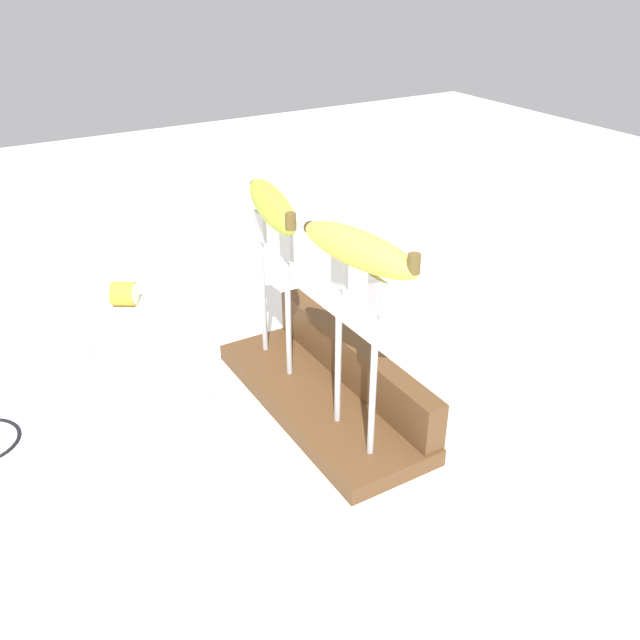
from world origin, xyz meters
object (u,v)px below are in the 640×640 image
banana_raised_right (359,249)px  fork_fallen_near (89,329)px  banana_raised_left (272,205)px  fork_stand_right (356,341)px  fork_fallen_far (167,389)px  fork_stand_left (274,281)px  banana_chunk_near (124,294)px

banana_raised_right → fork_fallen_near: banana_raised_right is taller
banana_raised_left → fork_fallen_near: (-0.24, -0.18, -0.23)m
fork_stand_right → fork_fallen_far: (-0.22, -0.14, -0.14)m
fork_stand_left → banana_raised_left: 0.10m
banana_raised_left → fork_fallen_near: size_ratio=1.11×
banana_raised_right → banana_chunk_near: 0.54m
fork_stand_left → fork_fallen_near: 0.33m
fork_stand_left → banana_raised_right: (0.18, -0.00, 0.11)m
banana_raised_right → fork_fallen_far: bearing=-147.0°
fork_stand_left → fork_fallen_near: bearing=-142.9°
fork_fallen_near → banana_chunk_near: size_ratio=3.09×
fork_stand_right → fork_fallen_far: size_ratio=1.37×
fork_stand_left → fork_fallen_far: 0.20m
fork_stand_left → banana_raised_left: banana_raised_left is taller
banana_raised_right → fork_fallen_far: size_ratio=1.05×
banana_raised_left → banana_raised_right: size_ratio=1.11×
banana_raised_right → banana_chunk_near: (-0.48, -0.11, -0.22)m
banana_raised_left → fork_fallen_near: banana_raised_left is taller
banana_raised_left → fork_stand_right: bearing=-0.0°
fork_stand_right → banana_raised_right: size_ratio=1.30×
fork_stand_right → banana_raised_right: 0.10m
fork_stand_right → banana_raised_right: (-0.00, -0.00, 0.10)m
fork_fallen_far → banana_raised_right: bearing=33.0°
fork_stand_right → fork_fallen_near: (-0.42, -0.18, -0.14)m
fork_stand_right → banana_chunk_near: (-0.48, -0.11, -0.12)m
banana_chunk_near → fork_fallen_far: bearing=-5.9°
banana_raised_left → fork_fallen_far: 0.27m
banana_raised_right → fork_fallen_far: (-0.22, -0.14, -0.24)m
fork_stand_left → banana_chunk_near: size_ratio=3.81×
fork_fallen_near → banana_chunk_near: (-0.05, 0.07, 0.02)m
fork_stand_left → fork_fallen_far: size_ratio=1.28×
fork_fallen_near → banana_raised_right: bearing=23.5°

